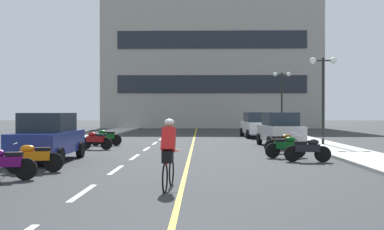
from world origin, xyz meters
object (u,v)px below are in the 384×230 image
(motorcycle_6, at_px, (283,143))
(motorcycle_8, at_px, (106,137))
(motorcycle_5, at_px, (286,146))
(cyclist_rider, at_px, (168,152))
(motorcycle_3, at_px, (34,157))
(motorcycle_2, at_px, (4,163))
(street_lamp_mid, at_px, (323,80))
(parked_car_far, at_px, (257,125))
(parked_car_near, at_px, (48,137))
(parked_car_mid, at_px, (280,129))
(motorcycle_7, at_px, (96,140))
(street_lamp_far, at_px, (282,88))
(motorcycle_4, at_px, (308,149))

(motorcycle_6, xyz_separation_m, motorcycle_8, (-8.89, 4.14, 0.00))
(motorcycle_5, xyz_separation_m, cyclist_rider, (-4.21, -7.26, 0.41))
(motorcycle_8, relative_size, cyclist_rider, 0.96)
(motorcycle_3, bearing_deg, motorcycle_2, -98.30)
(motorcycle_6, bearing_deg, street_lamp_mid, 54.36)
(parked_car_far, xyz_separation_m, motorcycle_3, (-9.11, -18.72, -0.44))
(parked_car_near, height_order, parked_car_mid, same)
(motorcycle_6, relative_size, motorcycle_8, 0.99)
(parked_car_mid, distance_m, motorcycle_3, 14.00)
(street_lamp_mid, height_order, motorcycle_7, street_lamp_mid)
(motorcycle_3, relative_size, motorcycle_6, 1.00)
(parked_car_near, xyz_separation_m, parked_car_far, (9.74, 15.68, 0.00))
(motorcycle_3, xyz_separation_m, motorcycle_8, (-0.12, 10.74, 0.00))
(street_lamp_far, xyz_separation_m, motorcycle_6, (-2.99, -16.67, -3.32))
(street_lamp_mid, xyz_separation_m, motorcycle_7, (-11.77, -2.40, -3.11))
(motorcycle_7, bearing_deg, motorcycle_6, -10.66)
(street_lamp_mid, bearing_deg, parked_car_far, 107.69)
(parked_car_far, relative_size, motorcycle_4, 2.53)
(motorcycle_2, relative_size, motorcycle_5, 1.00)
(motorcycle_2, height_order, motorcycle_7, same)
(motorcycle_2, height_order, motorcycle_5, same)
(motorcycle_8, bearing_deg, parked_car_near, -93.75)
(motorcycle_3, relative_size, motorcycle_7, 1.00)
(motorcycle_2, relative_size, cyclist_rider, 0.96)
(motorcycle_7, height_order, motorcycle_8, same)
(motorcycle_8, distance_m, cyclist_rider, 14.21)
(motorcycle_4, bearing_deg, cyclist_rider, -129.19)
(motorcycle_8, bearing_deg, motorcycle_2, -90.52)
(parked_car_far, height_order, motorcycle_5, parked_car_far)
(parked_car_far, relative_size, motorcycle_7, 2.55)
(motorcycle_7, bearing_deg, parked_car_near, -95.86)
(motorcycle_5, xyz_separation_m, motorcycle_7, (-8.60, 3.76, 0.00))
(street_lamp_mid, xyz_separation_m, motorcycle_5, (-3.17, -6.16, -3.11))
(motorcycle_3, relative_size, motorcycle_8, 0.99)
(street_lamp_mid, xyz_separation_m, motorcycle_2, (-11.91, -12.22, -3.11))
(parked_car_mid, relative_size, cyclist_rider, 2.43)
(motorcycle_6, bearing_deg, motorcycle_8, 155.02)
(motorcycle_2, height_order, motorcycle_6, same)
(motorcycle_5, bearing_deg, motorcycle_4, -70.23)
(motorcycle_3, bearing_deg, motorcycle_4, 18.67)
(parked_car_near, height_order, motorcycle_3, parked_car_near)
(street_lamp_mid, relative_size, parked_car_near, 1.11)
(motorcycle_2, distance_m, motorcycle_6, 12.15)
(motorcycle_3, height_order, motorcycle_8, same)
(motorcycle_5, distance_m, motorcycle_8, 10.65)
(parked_car_mid, xyz_separation_m, parked_car_far, (-0.21, 8.29, 0.00))
(parked_car_mid, distance_m, motorcycle_4, 7.40)
(parked_car_near, distance_m, cyclist_rider, 7.60)
(street_lamp_mid, xyz_separation_m, motorcycle_8, (-11.80, 0.08, -3.11))
(motorcycle_6, bearing_deg, cyclist_rider, -115.52)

